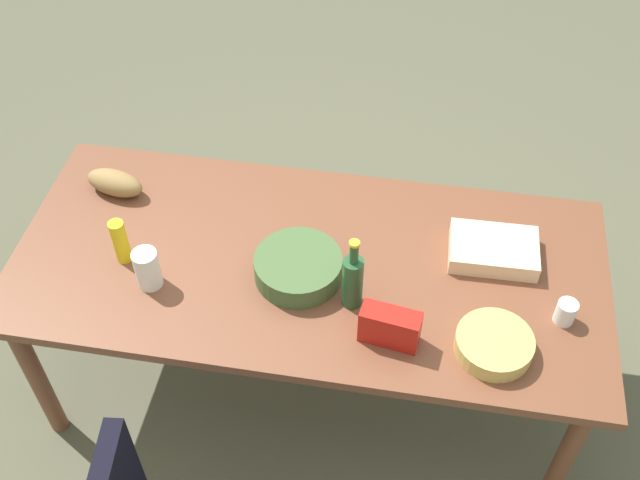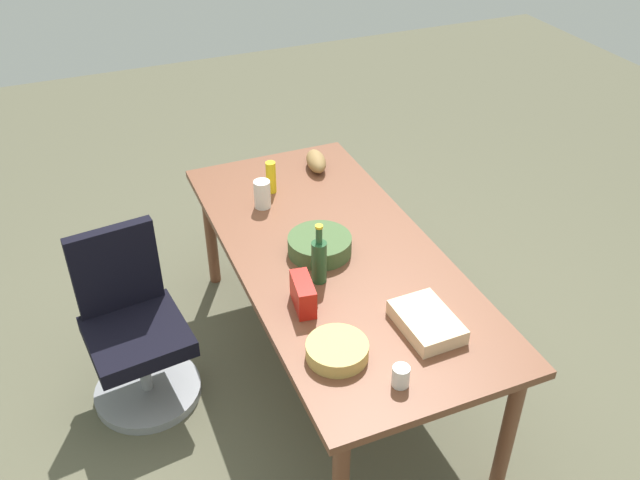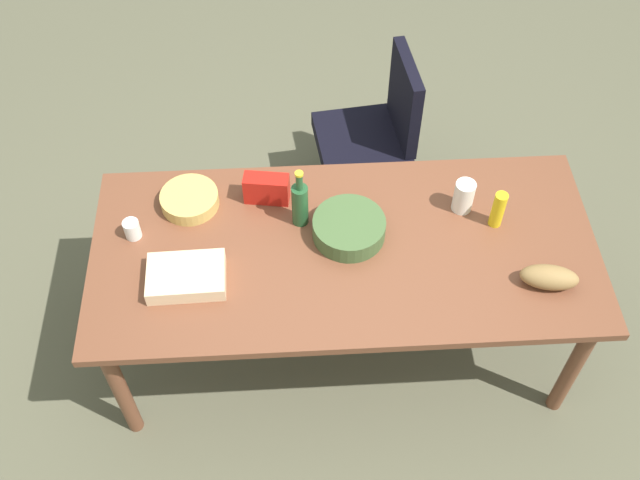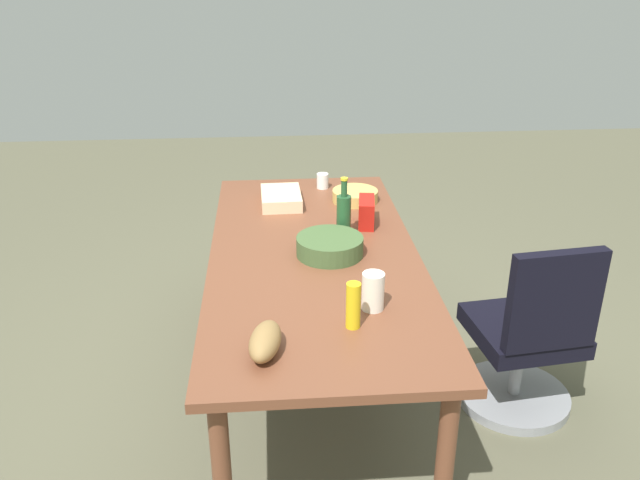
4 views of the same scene
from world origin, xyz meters
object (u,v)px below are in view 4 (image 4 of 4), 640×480
at_px(bread_loaf, 265,341).
at_px(chip_bowl, 355,196).
at_px(conference_table, 314,268).
at_px(chip_bag_red, 366,212).
at_px(sheet_cake, 281,198).
at_px(mayo_jar, 373,291).
at_px(salad_bowl, 330,246).
at_px(paper_cup, 323,181).
at_px(wine_bottle, 344,214).
at_px(mustard_bottle, 353,305).
at_px(office_chair, 526,346).

bearing_deg(bread_loaf, chip_bowl, 160.86).
height_order(conference_table, chip_bag_red, chip_bag_red).
distance_m(conference_table, bread_loaf, 0.86).
xyz_separation_m(sheet_cake, mayo_jar, (1.20, 0.33, 0.04)).
bearing_deg(salad_bowl, conference_table, -107.68).
distance_m(conference_table, chip_bag_red, 0.47).
xyz_separation_m(conference_table, chip_bag_red, (-0.33, 0.30, 0.15)).
distance_m(sheet_cake, mayo_jar, 1.25).
bearing_deg(paper_cup, wine_bottle, 3.39).
bearing_deg(mustard_bottle, chip_bowl, 172.20).
relative_size(chip_bag_red, mustard_bottle, 1.07).
bearing_deg(mustard_bottle, sheet_cake, -169.89).
relative_size(wine_bottle, chip_bowl, 1.20).
relative_size(office_chair, paper_cup, 10.42).
relative_size(conference_table, chip_bag_red, 10.91).
xyz_separation_m(chip_bag_red, chip_bowl, (-0.35, -0.01, -0.04)).
relative_size(mayo_jar, wine_bottle, 0.51).
height_order(salad_bowl, paper_cup, same).
bearing_deg(salad_bowl, office_chair, 77.41).
relative_size(bread_loaf, salad_bowl, 0.76).
distance_m(mustard_bottle, chip_bowl, 1.36).
distance_m(office_chair, mayo_jar, 1.00).
xyz_separation_m(conference_table, bread_loaf, (0.82, -0.24, 0.13)).
bearing_deg(mayo_jar, office_chair, 110.68).
distance_m(bread_loaf, chip_bowl, 1.58).
distance_m(conference_table, salad_bowl, 0.14).
xyz_separation_m(mayo_jar, paper_cup, (-1.45, -0.08, -0.03)).
relative_size(office_chair, wine_bottle, 3.02).
height_order(chip_bag_red, salad_bowl, chip_bag_red).
bearing_deg(mayo_jar, mustard_bottle, -36.37).
height_order(mayo_jar, mustard_bottle, mustard_bottle).
xyz_separation_m(office_chair, chip_bowl, (-0.91, -0.72, 0.46)).
bearing_deg(chip_bowl, wine_bottle, -14.07).
bearing_deg(chip_bag_red, paper_cup, -162.89).
bearing_deg(sheet_cake, chip_bag_red, 52.23).
height_order(office_chair, bread_loaf, office_chair).
height_order(chip_bag_red, mustard_bottle, mustard_bottle).
distance_m(salad_bowl, wine_bottle, 0.24).
height_order(salad_bowl, chip_bowl, salad_bowl).
xyz_separation_m(bread_loaf, chip_bowl, (-1.49, 0.52, -0.02)).
xyz_separation_m(mustard_bottle, chip_bowl, (-1.34, 0.18, -0.06)).
bearing_deg(sheet_cake, paper_cup, 133.72).
height_order(bread_loaf, mayo_jar, mayo_jar).
distance_m(salad_bowl, mustard_bottle, 0.65).
xyz_separation_m(sheet_cake, salad_bowl, (0.69, 0.21, 0.01)).
xyz_separation_m(chip_bag_red, salad_bowl, (0.35, -0.22, -0.03)).
bearing_deg(salad_bowl, chip_bag_red, 147.38).
height_order(conference_table, mayo_jar, mayo_jar).
bearing_deg(mustard_bottle, paper_cup, 179.34).
xyz_separation_m(bread_loaf, mayo_jar, (-0.28, 0.43, 0.03)).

